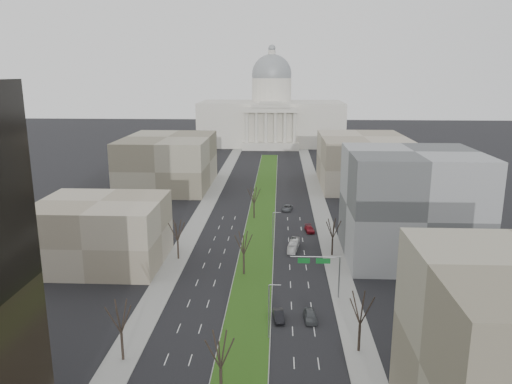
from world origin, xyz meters
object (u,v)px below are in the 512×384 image
(car_black, at_px, (278,316))
(car_grey_far, at_px, (287,208))
(car_grey_near, at_px, (310,316))
(box_van, at_px, (294,245))
(car_red, at_px, (309,229))

(car_black, height_order, car_grey_far, car_grey_far)
(car_black, distance_m, car_grey_far, 68.13)
(car_grey_far, bearing_deg, car_black, -82.53)
(car_grey_near, xyz_separation_m, car_black, (-5.31, -0.13, -0.08))
(car_grey_near, distance_m, car_black, 5.31)
(car_grey_far, relative_size, box_van, 0.69)
(car_red, xyz_separation_m, box_van, (-4.49, -13.73, 0.39))
(car_red, height_order, box_van, box_van)
(car_red, xyz_separation_m, car_grey_far, (-5.52, 20.34, 0.05))
(car_grey_far, bearing_deg, car_red, -65.40)
(box_van, bearing_deg, car_black, -86.62)
(car_red, bearing_deg, car_black, -107.03)
(car_grey_near, bearing_deg, car_red, 83.03)
(car_black, xyz_separation_m, car_red, (7.83, 47.75, -0.04))
(car_red, bearing_deg, car_grey_far, 97.47)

